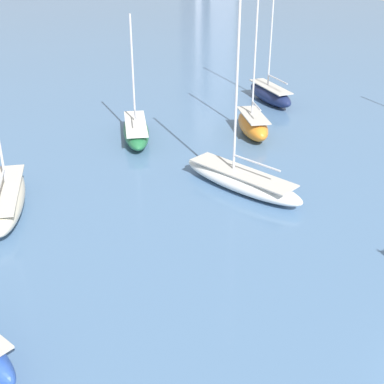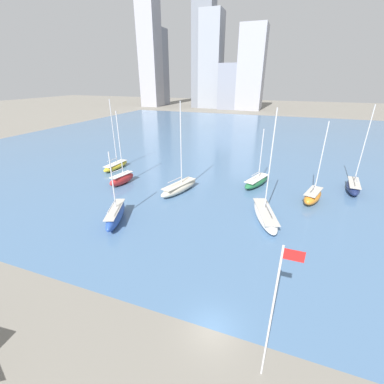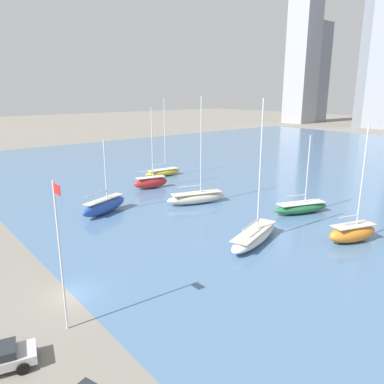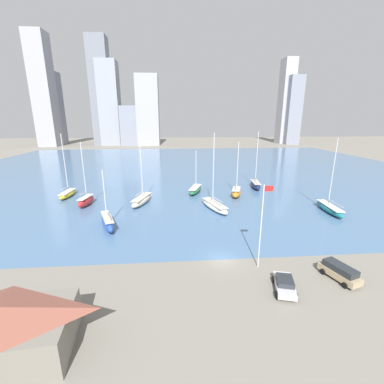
{
  "view_description": "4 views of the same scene",
  "coord_description": "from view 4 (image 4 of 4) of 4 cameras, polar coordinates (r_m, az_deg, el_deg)",
  "views": [
    {
      "loc": [
        -17.79,
        -9.02,
        17.99
      ],
      "look_at": [
        -5.16,
        14.5,
        4.33
      ],
      "focal_mm": 50.0,
      "sensor_mm": 36.0,
      "label": 1
    },
    {
      "loc": [
        3.59,
        -14.7,
        19.5
      ],
      "look_at": [
        -7.18,
        14.57,
        5.57
      ],
      "focal_mm": 24.0,
      "sensor_mm": 36.0,
      "label": 2
    },
    {
      "loc": [
        28.37,
        -10.21,
        16.75
      ],
      "look_at": [
        -5.59,
        17.81,
        4.82
      ],
      "focal_mm": 35.0,
      "sensor_mm": 36.0,
      "label": 3
    },
    {
      "loc": [
        -6.68,
        -31.0,
        18.61
      ],
      "look_at": [
        -3.13,
        13.42,
        5.98
      ],
      "focal_mm": 24.0,
      "sensor_mm": 36.0,
      "label": 4
    }
  ],
  "objects": [
    {
      "name": "ground_plane",
      "position": [
        36.77,
        6.77,
        -14.7
      ],
      "size": [
        500.0,
        500.0,
        0.0
      ],
      "primitive_type": "plane",
      "color": "gray"
    },
    {
      "name": "harbor_water",
      "position": [
        102.92,
        -0.77,
        5.41
      ],
      "size": [
        180.0,
        140.0,
        0.0
      ],
      "color": "#4C7099",
      "rests_on": "ground_plane"
    },
    {
      "name": "flag_pole",
      "position": [
        33.37,
        15.21,
        -6.88
      ],
      "size": [
        1.24,
        0.14,
        11.13
      ],
      "color": "silver",
      "rests_on": "ground_plane"
    },
    {
      "name": "distant_city_skyline",
      "position": [
        203.22,
        -14.09,
        18.28
      ],
      "size": [
        193.25,
        23.94,
        74.54
      ],
      "color": "gray",
      "rests_on": "ground_plane"
    },
    {
      "name": "sailboat_orange",
      "position": [
        64.85,
        9.79,
        -0.03
      ],
      "size": [
        4.13,
        6.74,
        13.48
      ],
      "rotation": [
        0.0,
        0.0,
        -0.32
      ],
      "color": "orange",
      "rests_on": "harbor_water"
    },
    {
      "name": "sailboat_cream",
      "position": [
        59.48,
        -11.11,
        -1.71
      ],
      "size": [
        4.98,
        9.78,
        16.06
      ],
      "rotation": [
        0.0,
        0.0,
        -0.3
      ],
      "color": "beige",
      "rests_on": "harbor_water"
    },
    {
      "name": "sailboat_teal",
      "position": [
        60.59,
        28.23,
        -3.16
      ],
      "size": [
        2.88,
        10.21,
        15.16
      ],
      "rotation": [
        0.0,
        0.0,
        -0.07
      ],
      "color": "#1E757F",
      "rests_on": "harbor_water"
    },
    {
      "name": "sailboat_yellow",
      "position": [
        70.92,
        -25.92,
        -0.29
      ],
      "size": [
        2.55,
        8.13,
        15.4
      ],
      "rotation": [
        0.0,
        0.0,
        -0.05
      ],
      "color": "yellow",
      "rests_on": "harbor_water"
    },
    {
      "name": "sailboat_green",
      "position": [
        67.32,
        0.74,
        0.55
      ],
      "size": [
        5.05,
        8.76,
        10.97
      ],
      "rotation": [
        0.0,
        0.0,
        -0.35
      ],
      "color": "#236B3D",
      "rests_on": "harbor_water"
    },
    {
      "name": "sailboat_white",
      "position": [
        55.25,
        4.98,
        -2.98
      ],
      "size": [
        5.72,
        10.85,
        16.02
      ],
      "rotation": [
        0.0,
        0.0,
        0.32
      ],
      "color": "white",
      "rests_on": "harbor_water"
    },
    {
      "name": "sailboat_red",
      "position": [
        61.82,
        -22.49,
        -1.79
      ],
      "size": [
        2.89,
        6.46,
        14.05
      ],
      "rotation": [
        0.0,
        0.0,
        -0.19
      ],
      "color": "#B72828",
      "rests_on": "harbor_water"
    },
    {
      "name": "sailboat_blue",
      "position": [
        48.07,
        -18.26,
        -6.31
      ],
      "size": [
        4.65,
        8.42,
        10.45
      ],
      "rotation": [
        0.0,
        0.0,
        0.37
      ],
      "color": "#284CA8",
      "rests_on": "harbor_water"
    },
    {
      "name": "sailboat_navy",
      "position": [
        73.99,
        13.93,
        1.62
      ],
      "size": [
        3.04,
        8.23,
        15.47
      ],
      "rotation": [
        0.0,
        0.0,
        -0.11
      ],
      "color": "#19234C",
      "rests_on": "harbor_water"
    },
    {
      "name": "parked_suv_tan",
      "position": [
        36.75,
        29.97,
        -15.07
      ],
      "size": [
        3.21,
        5.14,
        1.9
      ],
      "rotation": [
        0.0,
        0.0,
        0.32
      ],
      "color": "tan",
      "rests_on": "ground_plane"
    },
    {
      "name": "parked_sedan_silver",
      "position": [
        32.29,
        19.88,
        -18.69
      ],
      "size": [
        3.14,
        4.87,
        1.53
      ],
      "rotation": [
        0.0,
        0.0,
        -0.26
      ],
      "color": "#B7B7BC",
      "rests_on": "ground_plane"
    }
  ]
}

